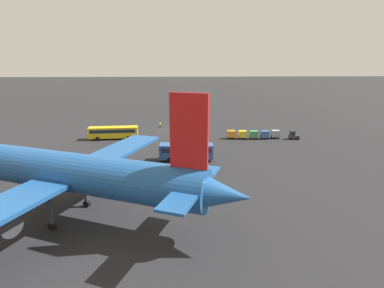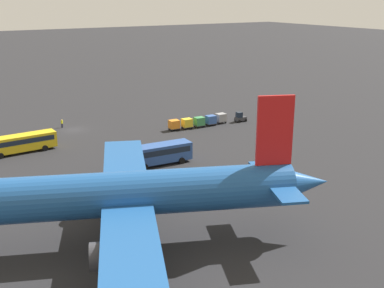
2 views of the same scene
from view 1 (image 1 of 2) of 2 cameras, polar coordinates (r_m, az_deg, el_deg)
The scene contains 11 objects.
ground_plane at distance 84.39m, azimuth -5.25°, elevation 2.68°, with size 600.00×600.00×0.00m, color #232326.
airplane at distance 39.46m, azimuth -24.38°, elevation -4.69°, with size 45.09×39.26×15.81m.
shuttle_bus_near at distance 76.23m, azimuth -14.75°, elevation 2.27°, with size 11.97×3.59×3.08m.
shuttle_bus_far at distance 57.82m, azimuth -1.10°, elevation -1.29°, with size 10.36×3.60×3.23m.
baggage_tug at distance 77.93m, azimuth 18.74°, elevation 1.55°, with size 2.40×1.63×2.10m.
worker_person at distance 87.10m, azimuth -6.10°, elevation 3.65°, with size 0.38×0.38×1.74m.
cargo_cart_grey at distance 77.38m, azimuth 15.58°, elevation 1.90°, with size 2.04×1.74×2.06m.
cargo_cart_blue at distance 76.21m, azimuth 13.70°, elevation 1.83°, with size 2.04×1.74×2.06m.
cargo_cart_green at distance 75.50m, azimuth 11.68°, elevation 1.82°, with size 2.04×1.74×2.06m.
cargo_cart_yellow at distance 75.11m, azimuth 9.59°, elevation 1.85°, with size 2.04×1.74×2.06m.
cargo_cart_orange at distance 74.87m, azimuth 7.48°, elevation 1.90°, with size 2.04×1.74×2.06m.
Camera 1 is at (-3.85, 82.22, 18.63)m, focal length 28.00 mm.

